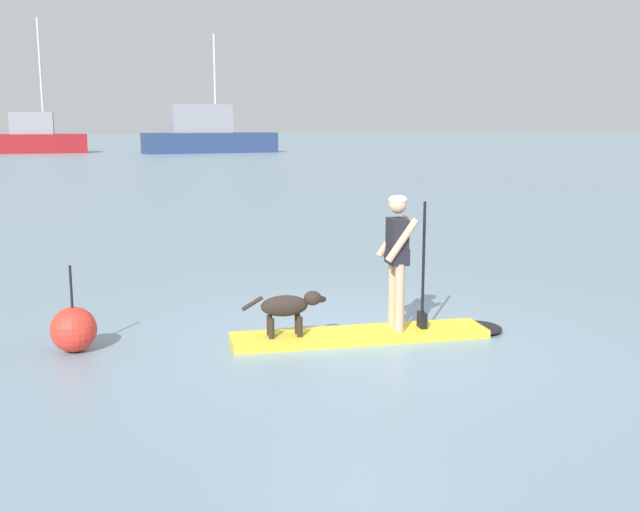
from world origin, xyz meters
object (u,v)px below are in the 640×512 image
moored_boat_starboard (38,137)px  marker_buoy (74,329)px  paddleboard (377,334)px  moored_boat_far_port (207,135)px  dog (289,307)px  person_paddler (398,252)px

moored_boat_starboard → marker_buoy: size_ratio=11.65×
paddleboard → moored_boat_far_port: (20.60, 58.02, 1.58)m
dog → moored_boat_starboard: 65.50m
dog → moored_boat_far_port: 61.63m
person_paddler → moored_boat_starboard: moored_boat_starboard is taller
moored_boat_starboard → marker_buoy: moored_boat_starboard is taller
dog → person_paddler: bearing=-17.6°
marker_buoy → moored_boat_far_port: bearing=67.0°
moored_boat_starboard → dog: bearing=-97.0°
dog → moored_boat_far_port: bearing=69.4°
moored_boat_starboard → moored_boat_far_port: (13.64, -7.32, 0.22)m
paddleboard → moored_boat_starboard: moored_boat_starboard is taller
person_paddler → dog: bearing=162.4°
dog → marker_buoy: 2.54m
person_paddler → dog: person_paddler is taller
paddleboard → person_paddler: bearing=-17.6°
dog → moored_boat_far_port: moored_boat_far_port is taller
paddleboard → marker_buoy: marker_buoy is taller
paddleboard → dog: 1.20m
moored_boat_starboard → person_paddler: bearing=-95.9°
marker_buoy → paddleboard: bearing=-21.1°
person_paddler → moored_boat_far_port: 61.56m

